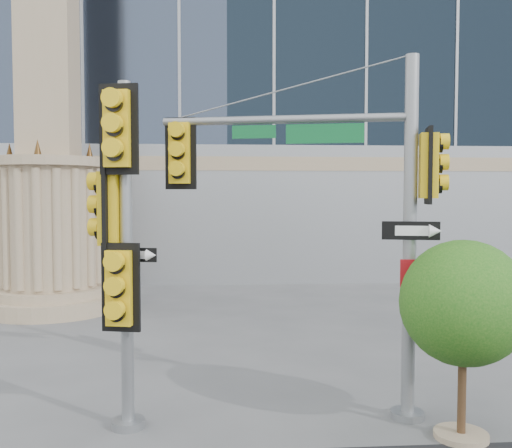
{
  "coord_description": "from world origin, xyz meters",
  "views": [
    {
      "loc": [
        -0.54,
        -10.44,
        3.89
      ],
      "look_at": [
        0.36,
        2.0,
        3.24
      ],
      "focal_mm": 40.0,
      "sensor_mm": 36.0,
      "label": 1
    }
  ],
  "objects": [
    {
      "name": "monument",
      "position": [
        -6.0,
        9.0,
        5.52
      ],
      "size": [
        4.4,
        4.4,
        16.6
      ],
      "color": "tan",
      "rests_on": "ground"
    },
    {
      "name": "main_signal_pole",
      "position": [
        1.7,
        -0.67,
        3.87
      ],
      "size": [
        4.76,
        1.55,
        6.25
      ],
      "rotation": [
        0.0,
        0.0,
        -0.24
      ],
      "color": "slate",
      "rests_on": "ground"
    },
    {
      "name": "ground",
      "position": [
        0.0,
        0.0,
        0.0
      ],
      "size": [
        120.0,
        120.0,
        0.0
      ],
      "primitive_type": "plane",
      "color": "#545456",
      "rests_on": "ground"
    },
    {
      "name": "secondary_signal_pole",
      "position": [
        -2.08,
        -1.11,
        3.36
      ],
      "size": [
        0.99,
        0.86,
        5.72
      ],
      "rotation": [
        0.0,
        0.0,
        -0.21
      ],
      "color": "slate",
      "rests_on": "ground"
    },
    {
      "name": "street_tree",
      "position": [
        3.41,
        -1.78,
        2.09
      ],
      "size": [
        2.04,
        1.99,
        3.18
      ],
      "color": "tan",
      "rests_on": "ground"
    }
  ]
}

